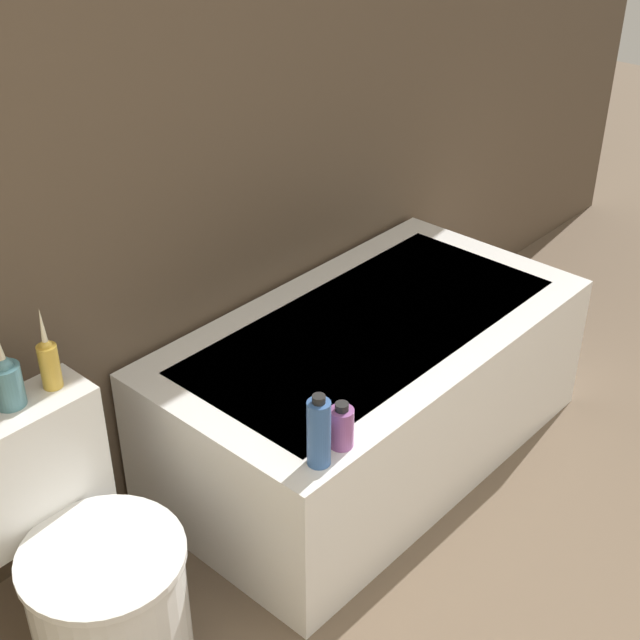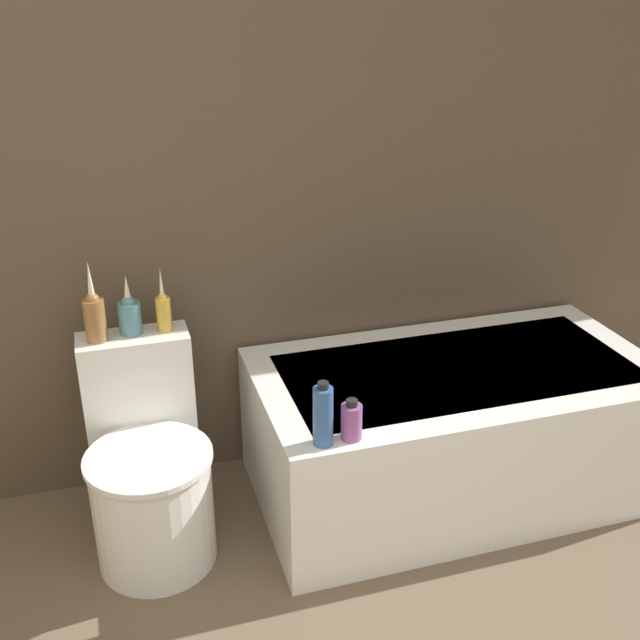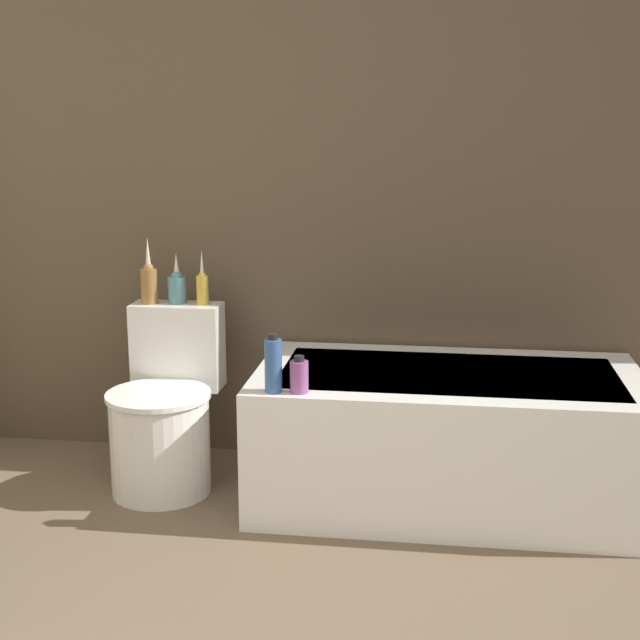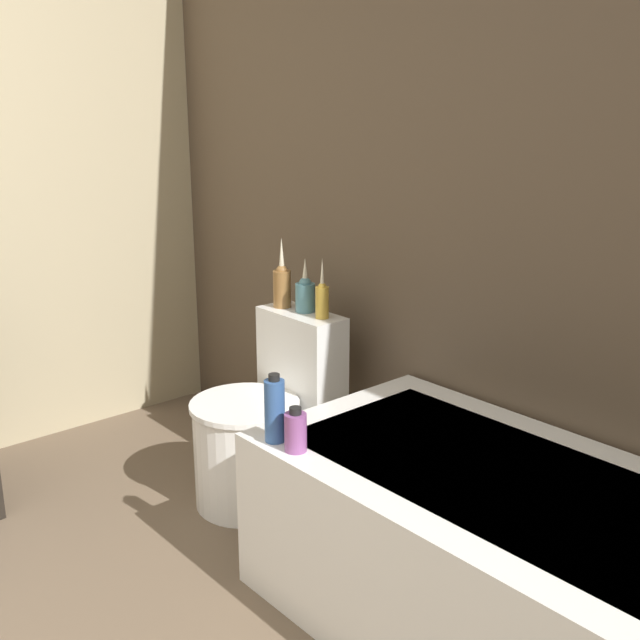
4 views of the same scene
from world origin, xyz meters
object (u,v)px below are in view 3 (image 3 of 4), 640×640
at_px(bathtub, 446,436).
at_px(shampoo_bottle_tall, 273,365).
at_px(vase_bronze, 202,286).
at_px(vase_silver, 177,286).
at_px(vase_gold, 149,281).
at_px(toilet, 165,417).
at_px(shampoo_bottle_short, 299,376).

height_order(bathtub, shampoo_bottle_tall, shampoo_bottle_tall).
bearing_deg(shampoo_bottle_tall, vase_bronze, 126.57).
bearing_deg(vase_silver, vase_gold, -167.27).
xyz_separation_m(toilet, shampoo_bottle_tall, (0.51, -0.32, 0.32)).
relative_size(bathtub, shampoo_bottle_tall, 6.97).
bearing_deg(shampoo_bottle_tall, bathtub, 28.10).
bearing_deg(vase_bronze, vase_silver, 174.25).
bearing_deg(bathtub, shampoo_bottle_short, -148.20).
bearing_deg(shampoo_bottle_tall, toilet, 147.93).
xyz_separation_m(bathtub, shampoo_bottle_short, (-0.52, -0.32, 0.31)).
distance_m(bathtub, vase_gold, 1.35).
bearing_deg(toilet, shampoo_bottle_short, -27.67).
bearing_deg(vase_bronze, shampoo_bottle_short, -47.39).
bearing_deg(vase_silver, toilet, -90.00).
height_order(toilet, shampoo_bottle_short, toilet).
bearing_deg(vase_silver, bathtub, -11.04).
height_order(vase_silver, vase_bronze, vase_bronze).
distance_m(toilet, shampoo_bottle_tall, 0.68).
xyz_separation_m(bathtub, vase_gold, (-1.23, 0.19, 0.54)).
bearing_deg(vase_gold, bathtub, -8.92).
bearing_deg(shampoo_bottle_short, toilet, 152.33).
xyz_separation_m(vase_gold, shampoo_bottle_short, (0.71, -0.52, -0.22)).
bearing_deg(vase_gold, vase_silver, 12.73).
relative_size(bathtub, shampoo_bottle_short, 10.94).
relative_size(toilet, vase_bronze, 3.13).
distance_m(bathtub, vase_bronze, 1.15).
bearing_deg(vase_bronze, toilet, -117.19).
distance_m(vase_bronze, shampoo_bottle_short, 0.75).
height_order(vase_bronze, shampoo_bottle_tall, vase_bronze).
relative_size(vase_silver, shampoo_bottle_short, 1.56).
relative_size(vase_gold, vase_silver, 1.32).
distance_m(toilet, shampoo_bottle_short, 0.73).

